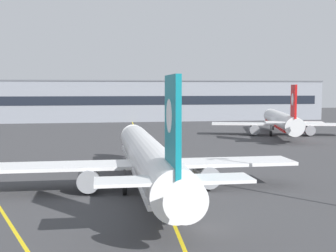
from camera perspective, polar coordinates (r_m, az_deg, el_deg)
The scene contains 7 objects.
ground_plane at distance 35.37m, azimuth 4.29°, elevation -12.86°, with size 400.00×400.00×0.00m, color #3D3D3F.
taxiway_centreline at distance 64.11m, azimuth -2.34°, elevation -4.85°, with size 0.30×180.00×0.01m, color yellow.
taxiway_lead_in_stripe at distance 36.71m, azimuth -18.80°, elevation -12.43°, with size 0.30×60.00×0.01m, color yellow.
airliner_foreground at distance 47.59m, azimuth -2.52°, elevation -4.10°, with size 32.09×41.46×11.65m.
airliner_background at distance 105.53m, azimuth 14.12°, elevation 0.60°, with size 31.51×39.97×11.44m.
safety_cone_by_nose_gear at distance 65.17m, azimuth -2.75°, elevation -4.47°, with size 0.44×0.44×0.55m.
terminal_building at distance 149.87m, azimuth -5.41°, elevation 3.21°, with size 134.12×12.40×13.39m.
Camera 1 is at (-8.36, -32.66, 10.69)m, focal length 48.30 mm.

